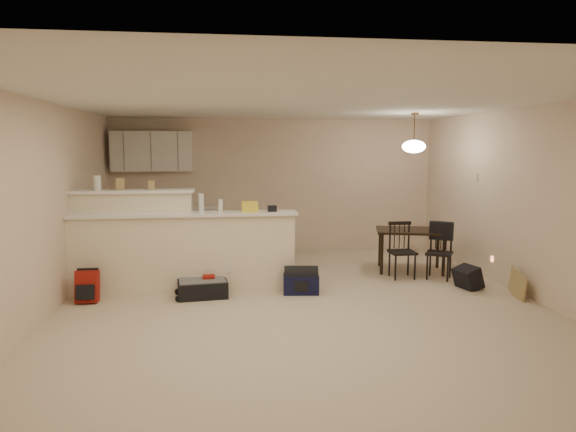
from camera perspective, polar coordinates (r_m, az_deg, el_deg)
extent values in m
plane|color=beige|center=(6.46, 1.68, -10.08)|extent=(7.00, 7.00, 0.00)
plane|color=white|center=(6.18, 1.78, 12.60)|extent=(7.00, 7.00, 0.00)
cube|color=beige|center=(9.65, -1.49, 3.36)|extent=(6.00, 0.02, 2.50)
cube|color=beige|center=(2.84, 12.80, -7.06)|extent=(6.00, 0.02, 2.50)
cube|color=beige|center=(6.45, -25.62, 0.52)|extent=(0.02, 7.00, 2.50)
cube|color=beige|center=(7.29, 25.74, 1.24)|extent=(0.02, 7.00, 2.50)
cube|color=#EFE2C2|center=(7.14, -11.44, -4.15)|extent=(3.00, 0.28, 1.05)
cube|color=white|center=(7.06, -11.56, 0.19)|extent=(3.08, 0.38, 0.04)
cube|color=#EFE2C2|center=(7.42, -16.76, -2.72)|extent=(1.60, 0.24, 1.35)
cube|color=white|center=(7.33, -16.96, 2.64)|extent=(1.68, 0.34, 0.04)
cube|color=white|center=(9.48, -14.85, 6.97)|extent=(1.40, 0.34, 0.70)
cube|color=white|center=(9.45, -13.45, -1.82)|extent=(1.80, 0.60, 0.90)
cube|color=beige|center=(8.60, 20.15, 4.05)|extent=(0.02, 0.12, 0.12)
cylinder|color=silver|center=(7.41, -20.42, 3.47)|extent=(0.10, 0.10, 0.20)
cube|color=tan|center=(7.35, -18.14, 3.39)|extent=(0.10, 0.07, 0.16)
cube|color=tan|center=(7.28, -14.93, 3.32)|extent=(0.08, 0.06, 0.12)
cylinder|color=silver|center=(7.02, -9.61, 1.43)|extent=(0.07, 0.07, 0.26)
cylinder|color=silver|center=(7.02, -7.52, 1.14)|extent=(0.06, 0.06, 0.18)
cube|color=tan|center=(7.03, -4.26, 1.03)|extent=(0.22, 0.18, 0.14)
cube|color=tan|center=(7.06, -1.77, 0.83)|extent=(0.12, 0.10, 0.08)
cube|color=black|center=(8.37, 13.53, -1.59)|extent=(1.22, 0.97, 0.04)
cylinder|color=black|center=(8.11, 10.38, -4.21)|extent=(0.05, 0.05, 0.64)
cylinder|color=black|center=(8.22, 16.91, -4.27)|extent=(0.05, 0.05, 0.64)
cylinder|color=black|center=(8.67, 10.19, -3.44)|extent=(0.05, 0.05, 0.64)
cylinder|color=black|center=(8.77, 16.30, -3.51)|extent=(0.05, 0.05, 0.64)
cylinder|color=brown|center=(8.27, 13.87, 9.37)|extent=(0.02, 0.02, 0.50)
cylinder|color=brown|center=(8.29, 13.92, 10.96)|extent=(0.12, 0.12, 0.03)
ellipsoid|color=white|center=(8.27, 13.81, 7.51)|extent=(0.36, 0.36, 0.20)
cube|color=black|center=(6.95, -9.48, -7.98)|extent=(0.68, 0.48, 0.22)
cube|color=maroon|center=(7.08, -21.40, -7.31)|extent=(0.27, 0.17, 0.41)
cube|color=#101234|center=(7.01, 1.46, -7.55)|extent=(0.50, 0.31, 0.26)
cube|color=black|center=(7.66, 19.36, -6.51)|extent=(0.32, 0.39, 0.30)
cube|color=tan|center=(7.41, 24.15, -7.00)|extent=(0.09, 0.47, 0.36)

